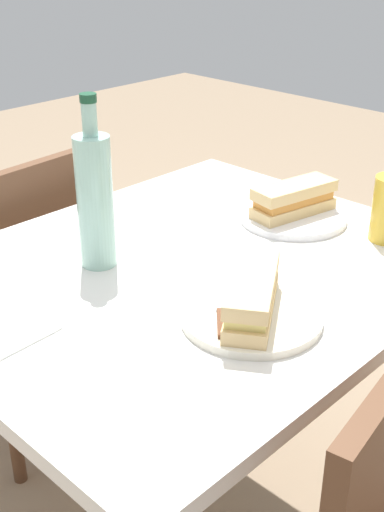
% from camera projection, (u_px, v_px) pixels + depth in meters
% --- Properties ---
extents(dining_table, '(0.99, 0.82, 0.78)m').
position_uv_depth(dining_table, '(192.00, 325.00, 1.35)').
color(dining_table, silver).
rests_on(dining_table, ground).
extents(chair_far, '(0.43, 0.43, 0.87)m').
position_uv_depth(chair_far, '(32.00, 284.00, 1.79)').
color(chair_far, brown).
rests_on(chair_far, ground).
extents(plate_near, '(0.24, 0.24, 0.01)m').
position_uv_depth(plate_near, '(293.00, 216.00, 1.48)').
color(plate_near, white).
rests_on(plate_near, dining_table).
extents(baguette_sandwich_near, '(0.20, 0.11, 0.07)m').
position_uv_depth(baguette_sandwich_near, '(294.00, 199.00, 1.46)').
color(baguette_sandwich_near, '#DBB77A').
rests_on(baguette_sandwich_near, plate_near).
extents(knife_near, '(0.18, 0.03, 0.01)m').
position_uv_depth(knife_near, '(274.00, 206.00, 1.51)').
color(knife_near, silver).
rests_on(knife_near, plate_near).
extents(plate_far, '(0.24, 0.24, 0.01)m').
position_uv_depth(plate_far, '(251.00, 316.00, 1.11)').
color(plate_far, silver).
rests_on(plate_far, dining_table).
extents(baguette_sandwich_far, '(0.22, 0.18, 0.07)m').
position_uv_depth(baguette_sandwich_far, '(252.00, 294.00, 1.09)').
color(baguette_sandwich_far, '#DBB77A').
rests_on(baguette_sandwich_far, plate_far).
extents(knife_far, '(0.14, 0.13, 0.01)m').
position_uv_depth(knife_far, '(220.00, 311.00, 1.10)').
color(knife_far, silver).
rests_on(knife_far, plate_far).
extents(water_bottle, '(0.07, 0.07, 0.33)m').
position_uv_depth(water_bottle, '(95.00, 199.00, 1.24)').
color(water_bottle, '#99C6B7').
rests_on(water_bottle, dining_table).
extents(paper_napkin, '(0.15, 0.15, 0.00)m').
position_uv_depth(paper_napkin, '(0.00, 330.00, 1.08)').
color(paper_napkin, white).
rests_on(paper_napkin, dining_table).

